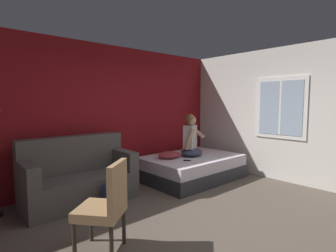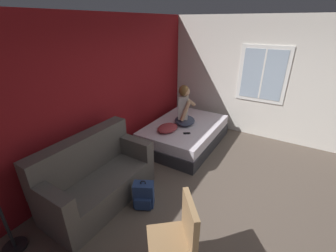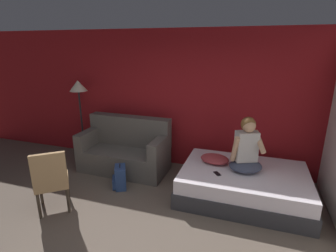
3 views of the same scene
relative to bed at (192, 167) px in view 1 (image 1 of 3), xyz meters
name	(u,v)px [view 1 (image 1 of 3)]	position (x,y,z in m)	size (l,w,h in m)	color
ground_plane	(213,226)	(-1.35, -1.66, -0.24)	(40.00, 40.00, 0.00)	brown
wall_back_accent	(110,115)	(-1.35, 0.97, 1.11)	(10.23, 0.16, 2.70)	maroon
wall_side_with_window	(303,115)	(1.34, -1.65, 1.12)	(0.19, 6.50, 2.70)	silver
bed	(192,167)	(0.00, 0.00, 0.00)	(2.02, 1.40, 0.48)	#2D2D33
couch	(79,177)	(-2.29, 0.34, 0.16)	(1.71, 0.84, 1.04)	#514C47
side_chair	(106,204)	(-2.66, -1.27, 0.30)	(0.65, 0.65, 0.98)	#382D23
person_seated	(191,139)	(0.00, 0.02, 0.60)	(0.66, 0.62, 0.88)	#383D51
backpack	(115,198)	(-2.05, -0.37, -0.04)	(0.33, 0.35, 0.46)	navy
throw_pillow	(169,155)	(-0.50, 0.14, 0.31)	(0.48, 0.36, 0.14)	#993338
cell_phone	(187,160)	(-0.40, -0.25, 0.25)	(0.07, 0.14, 0.01)	black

